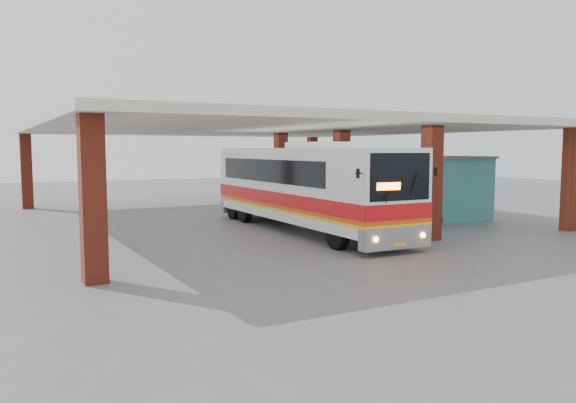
{
  "coord_description": "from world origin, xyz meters",
  "views": [
    {
      "loc": [
        -12.08,
        -18.89,
        3.45
      ],
      "look_at": [
        -1.56,
        0.0,
        1.43
      ],
      "focal_mm": 35.0,
      "sensor_mm": 36.0,
      "label": 1
    }
  ],
  "objects_px": {
    "motorcycle": "(427,218)",
    "pedestrian": "(365,217)",
    "coach_bus": "(304,187)",
    "red_chair": "(318,203)"
  },
  "relations": [
    {
      "from": "coach_bus",
      "to": "red_chair",
      "type": "height_order",
      "value": "coach_bus"
    },
    {
      "from": "coach_bus",
      "to": "pedestrian",
      "type": "distance_m",
      "value": 3.15
    },
    {
      "from": "coach_bus",
      "to": "pedestrian",
      "type": "height_order",
      "value": "coach_bus"
    },
    {
      "from": "motorcycle",
      "to": "coach_bus",
      "type": "bearing_deg",
      "value": 60.29
    },
    {
      "from": "motorcycle",
      "to": "pedestrian",
      "type": "relative_size",
      "value": 1.18
    },
    {
      "from": "coach_bus",
      "to": "red_chair",
      "type": "bearing_deg",
      "value": 55.65
    },
    {
      "from": "pedestrian",
      "to": "coach_bus",
      "type": "bearing_deg",
      "value": -64.23
    },
    {
      "from": "coach_bus",
      "to": "motorcycle",
      "type": "xyz_separation_m",
      "value": [
        4.7,
        -2.34,
        -1.34
      ]
    },
    {
      "from": "motorcycle",
      "to": "pedestrian",
      "type": "distance_m",
      "value": 3.66
    },
    {
      "from": "coach_bus",
      "to": "motorcycle",
      "type": "distance_m",
      "value": 5.42
    }
  ]
}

